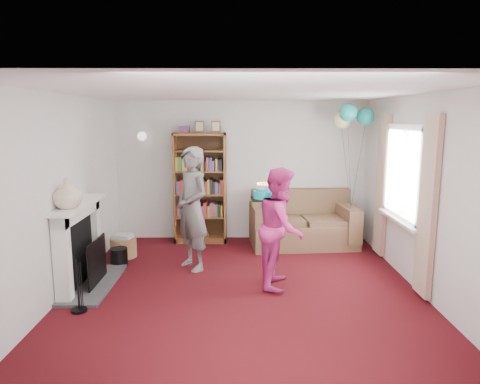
{
  "coord_description": "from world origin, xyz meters",
  "views": [
    {
      "loc": [
        -0.08,
        -5.2,
        2.2
      ],
      "look_at": [
        -0.04,
        0.6,
        1.19
      ],
      "focal_mm": 32.0,
      "sensor_mm": 36.0,
      "label": 1
    }
  ],
  "objects_px": {
    "bookcase": "(200,189)",
    "birthday_cake": "(264,195)",
    "sofa": "(302,225)",
    "person_striped": "(192,209)",
    "person_magenta": "(281,227)"
  },
  "relations": [
    {
      "from": "bookcase",
      "to": "birthday_cake",
      "type": "xyz_separation_m",
      "value": [
        1.01,
        -1.92,
        0.24
      ]
    },
    {
      "from": "sofa",
      "to": "person_striped",
      "type": "relative_size",
      "value": 0.99
    },
    {
      "from": "person_striped",
      "to": "birthday_cake",
      "type": "height_order",
      "value": "person_striped"
    },
    {
      "from": "sofa",
      "to": "birthday_cake",
      "type": "xyz_separation_m",
      "value": [
        -0.79,
        -1.69,
        0.84
      ]
    },
    {
      "from": "sofa",
      "to": "birthday_cake",
      "type": "height_order",
      "value": "birthday_cake"
    },
    {
      "from": "bookcase",
      "to": "person_striped",
      "type": "bearing_deg",
      "value": -89.88
    },
    {
      "from": "person_magenta",
      "to": "person_striped",
      "type": "bearing_deg",
      "value": 74.74
    },
    {
      "from": "bookcase",
      "to": "person_striped",
      "type": "xyz_separation_m",
      "value": [
        0.0,
        -1.45,
        -0.05
      ]
    },
    {
      "from": "person_magenta",
      "to": "birthday_cake",
      "type": "bearing_deg",
      "value": 65.73
    },
    {
      "from": "sofa",
      "to": "person_magenta",
      "type": "height_order",
      "value": "person_magenta"
    },
    {
      "from": "sofa",
      "to": "person_magenta",
      "type": "bearing_deg",
      "value": -111.81
    },
    {
      "from": "person_magenta",
      "to": "bookcase",
      "type": "bearing_deg",
      "value": 42.81
    },
    {
      "from": "bookcase",
      "to": "birthday_cake",
      "type": "distance_m",
      "value": 2.18
    },
    {
      "from": "sofa",
      "to": "person_striped",
      "type": "distance_m",
      "value": 2.24
    },
    {
      "from": "sofa",
      "to": "person_striped",
      "type": "bearing_deg",
      "value": -150.67
    }
  ]
}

